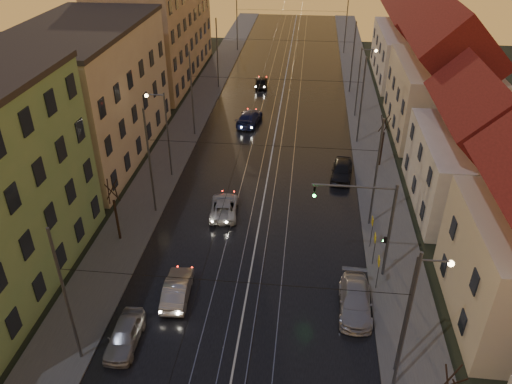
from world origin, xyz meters
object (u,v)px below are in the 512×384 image
(parked_right_1, at_px, (355,301))
(driving_car_2, at_px, (224,207))
(street_lamp_2, at_px, (164,127))
(street_lamp_1, at_px, (414,306))
(driving_car_1, at_px, (177,289))
(driving_car_4, at_px, (261,82))
(driving_car_3, at_px, (249,118))
(parked_right_2, at_px, (342,170))
(street_lamp_3, at_px, (362,76))
(traffic_light_mast, at_px, (376,219))
(parked_left_3, at_px, (125,335))

(parked_right_1, bearing_deg, driving_car_2, 136.60)
(street_lamp_2, xyz_separation_m, parked_right_1, (16.01, -15.45, -4.18))
(street_lamp_1, xyz_separation_m, driving_car_1, (-13.49, 4.41, -4.17))
(driving_car_4, bearing_deg, street_lamp_1, 100.37)
(street_lamp_2, bearing_deg, parked_right_1, -43.98)
(driving_car_4, bearing_deg, street_lamp_2, 71.60)
(street_lamp_2, height_order, driving_car_4, street_lamp_2)
(driving_car_3, bearing_deg, parked_right_2, 138.82)
(street_lamp_3, distance_m, driving_car_4, 15.66)
(street_lamp_3, distance_m, driving_car_1, 34.60)
(street_lamp_1, bearing_deg, parked_right_1, 115.82)
(street_lamp_2, height_order, driving_car_2, street_lamp_2)
(driving_car_1, height_order, driving_car_3, driving_car_3)
(street_lamp_2, distance_m, driving_car_3, 14.56)
(driving_car_1, bearing_deg, driving_car_2, -101.74)
(street_lamp_1, relative_size, driving_car_3, 1.54)
(driving_car_3, bearing_deg, street_lamp_2, 72.34)
(street_lamp_3, distance_m, parked_right_1, 31.80)
(street_lamp_2, bearing_deg, driving_car_4, 76.27)
(traffic_light_mast, distance_m, driving_car_4, 38.82)
(driving_car_2, bearing_deg, parked_left_3, 71.10)
(driving_car_3, relative_size, parked_right_1, 1.06)
(driving_car_2, xyz_separation_m, parked_right_2, (9.71, 6.95, 0.13))
(driving_car_2, bearing_deg, street_lamp_3, -124.34)
(street_lamp_2, relative_size, driving_car_1, 1.85)
(street_lamp_1, height_order, driving_car_1, street_lamp_1)
(street_lamp_2, xyz_separation_m, driving_car_2, (6.11, -5.60, -4.25))
(driving_car_2, distance_m, parked_right_1, 13.97)
(traffic_light_mast, bearing_deg, driving_car_1, -163.84)
(street_lamp_1, height_order, parked_right_2, street_lamp_1)
(traffic_light_mast, relative_size, driving_car_4, 1.80)
(street_lamp_1, distance_m, driving_car_4, 46.81)
(street_lamp_1, distance_m, driving_car_3, 35.08)
(driving_car_4, xyz_separation_m, parked_right_2, (9.70, -23.66, 0.09))
(driving_car_4, bearing_deg, driving_car_3, 84.73)
(street_lamp_3, relative_size, parked_right_2, 1.78)
(driving_car_1, relative_size, parked_right_2, 0.96)
(street_lamp_3, bearing_deg, parked_right_2, -99.28)
(street_lamp_1, height_order, parked_left_3, street_lamp_1)
(driving_car_4, height_order, parked_right_2, parked_right_2)
(traffic_light_mast, xyz_separation_m, parked_right_2, (-1.28, 13.36, -3.83))
(driving_car_4, xyz_separation_m, parked_right_1, (9.89, -40.47, 0.03))
(parked_left_3, distance_m, parked_right_2, 24.83)
(driving_car_3, xyz_separation_m, driving_car_4, (0.13, 12.40, -0.07))
(parked_right_1, bearing_deg, parked_left_3, -160.93)
(traffic_light_mast, bearing_deg, driving_car_2, 149.77)
(street_lamp_2, bearing_deg, parked_left_3, -82.37)
(driving_car_4, bearing_deg, traffic_light_mast, 101.86)
(driving_car_4, relative_size, parked_right_2, 0.89)
(driving_car_2, distance_m, driving_car_3, 18.22)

